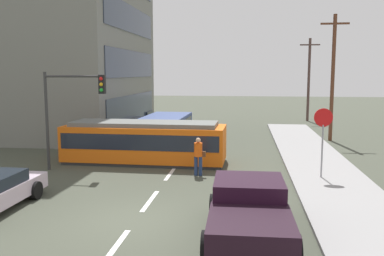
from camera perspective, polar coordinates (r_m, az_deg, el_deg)
ground_plane at (r=22.53m, az=-1.19°, el=-3.88°), size 120.00×120.00×0.00m
sidewalk_curb_right at (r=18.72m, az=18.09°, el=-6.40°), size 3.20×36.00×0.14m
lane_stripe_0 at (r=11.28m, az=-10.49°, el=-15.82°), size 0.16×2.40×0.01m
lane_stripe_1 at (r=14.90m, az=-5.76°, el=-9.88°), size 0.16×2.40×0.01m
lane_stripe_2 at (r=18.68m, az=-2.99°, el=-6.26°), size 0.16×2.40×0.01m
lane_stripe_3 at (r=26.64m, az=0.14°, el=-2.09°), size 0.16×2.40×0.01m
lane_stripe_4 at (r=32.54m, az=1.45°, el=-0.34°), size 0.16×2.40×0.01m
corner_building at (r=34.92m, az=-22.54°, el=12.79°), size 17.49×14.51×16.00m
streetcar_tram at (r=20.94m, az=-6.48°, el=-1.83°), size 8.03×2.69×2.06m
city_bus at (r=26.15m, az=-3.69°, el=-0.01°), size 2.68×5.89×1.79m
pedestrian_crossing at (r=18.18m, az=0.88°, el=-3.61°), size 0.50×0.36×1.67m
pickup_truck_parked at (r=11.42m, az=7.80°, el=-11.21°), size 2.34×5.03×1.55m
parked_sedan_mid at (r=25.82m, az=-12.42°, el=-1.19°), size 1.99×4.21×1.19m
parked_sedan_far at (r=31.19m, az=-8.32°, el=0.39°), size 2.03×4.51×1.19m
parked_sedan_furthest at (r=36.68m, az=-6.96°, el=1.47°), size 2.13×4.39×1.19m
stop_sign at (r=17.99m, az=17.48°, el=-0.04°), size 0.76×0.07×2.88m
traffic_light_mast at (r=19.64m, az=-16.22°, el=3.53°), size 2.89×0.33×4.51m
utility_pole_mid at (r=28.90m, az=18.69°, el=6.80°), size 1.80×0.24×8.21m
utility_pole_far at (r=40.32m, az=15.68°, el=6.59°), size 1.80×0.24×7.63m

